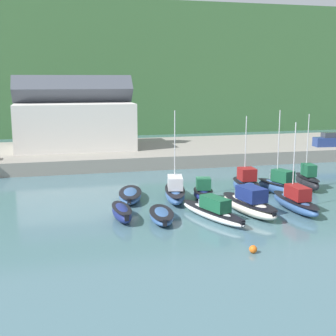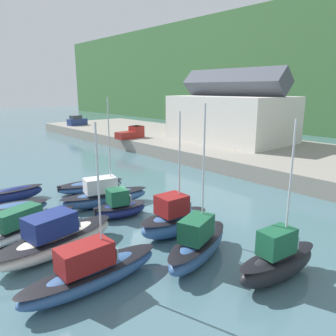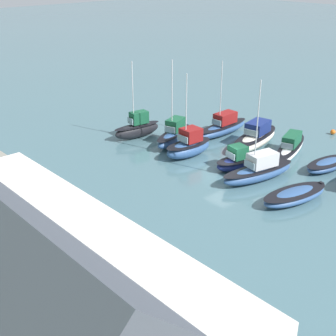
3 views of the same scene
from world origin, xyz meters
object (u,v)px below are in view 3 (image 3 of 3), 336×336
at_px(moored_boat_3, 189,146).
at_px(moored_boat_7, 328,164).
at_px(moored_boat_2, 236,161).
at_px(moored_boat_9, 256,137).
at_px(moored_boat_1, 259,170).
at_px(moored_boat_10, 223,127).
at_px(mooring_buoy_0, 333,132).
at_px(moored_boat_8, 290,148).
at_px(moored_boat_5, 137,128).
at_px(moored_boat_0, 295,195).
at_px(moored_boat_4, 174,135).

height_order(moored_boat_3, moored_boat_7, moored_boat_3).
relative_size(moored_boat_2, moored_boat_3, 0.54).
bearing_deg(moored_boat_2, moored_boat_9, -56.16).
distance_m(moored_boat_1, moored_boat_3, 8.07).
height_order(moored_boat_1, moored_boat_10, moored_boat_1).
height_order(moored_boat_1, mooring_buoy_0, moored_boat_1).
bearing_deg(moored_boat_1, moored_boat_9, -38.34).
bearing_deg(moored_boat_10, moored_boat_8, -176.94).
bearing_deg(moored_boat_1, moored_boat_8, -65.67).
bearing_deg(mooring_buoy_0, moored_boat_5, 49.95).
height_order(moored_boat_8, moored_boat_10, moored_boat_10).
bearing_deg(moored_boat_10, mooring_buoy_0, -133.57).
xyz_separation_m(moored_boat_0, moored_boat_3, (12.47, -0.37, 0.53)).
xyz_separation_m(moored_boat_1, moored_boat_4, (11.46, -0.56, 0.08)).
height_order(moored_boat_0, moored_boat_7, moored_boat_0).
relative_size(moored_boat_1, moored_boat_2, 2.03).
xyz_separation_m(moored_boat_2, mooring_buoy_0, (-1.28, -15.19, -0.53)).
xyz_separation_m(moored_boat_1, moored_boat_2, (2.89, -0.36, -0.12)).
distance_m(moored_boat_3, moored_boat_8, 10.14).
bearing_deg(moored_boat_7, moored_boat_4, 29.81).
relative_size(moored_boat_3, moored_boat_9, 1.00).
distance_m(moored_boat_0, moored_boat_3, 12.49).
height_order(moored_boat_4, moored_boat_9, moored_boat_4).
height_order(moored_boat_0, mooring_buoy_0, moored_boat_0).
bearing_deg(moored_boat_2, moored_boat_8, -89.19).
bearing_deg(moored_boat_9, moored_boat_7, 170.65).
distance_m(moored_boat_5, mooring_buoy_0, 21.73).
xyz_separation_m(moored_boat_1, moored_boat_10, (9.92, -6.52, -0.04)).
distance_m(moored_boat_2, moored_boat_8, 6.88).
bearing_deg(moored_boat_5, moored_boat_7, -150.76).
height_order(moored_boat_7, mooring_buoy_0, moored_boat_7).
relative_size(moored_boat_3, moored_boat_5, 1.00).
relative_size(moored_boat_4, moored_boat_5, 1.07).
distance_m(moored_boat_4, moored_boat_5, 4.44).
relative_size(moored_boat_1, moored_boat_8, 1.04).
relative_size(moored_boat_3, moored_boat_8, 0.95).
height_order(moored_boat_3, moored_boat_4, moored_boat_4).
distance_m(moored_boat_1, moored_boat_5, 15.63).
height_order(moored_boat_5, moored_boat_10, moored_boat_5).
xyz_separation_m(moored_boat_4, moored_boat_7, (-14.42, -6.03, -0.51)).
xyz_separation_m(moored_boat_0, moored_boat_9, (9.74, -7.45, 0.40)).
xyz_separation_m(moored_boat_2, moored_boat_5, (12.70, 1.43, 0.27)).
xyz_separation_m(moored_boat_3, moored_boat_7, (-11.00, -7.26, -0.57)).
relative_size(moored_boat_3, moored_boat_7, 1.48).
bearing_deg(moored_boat_7, moored_boat_8, 0.44).
distance_m(moored_boat_0, moored_boat_1, 4.57).
bearing_deg(moored_boat_3, moored_boat_8, -126.87).
height_order(moored_boat_4, mooring_buoy_0, moored_boat_4).
distance_m(moored_boat_1, moored_boat_10, 11.87).
height_order(moored_boat_3, moored_boat_8, moored_boat_3).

